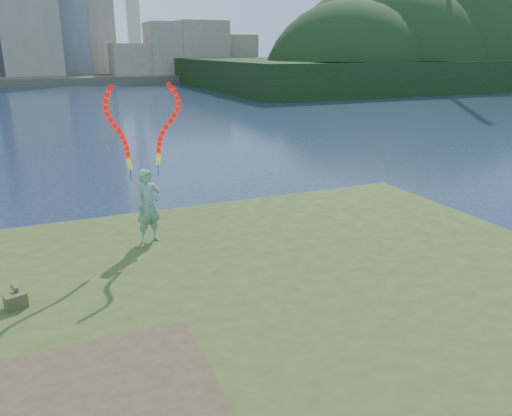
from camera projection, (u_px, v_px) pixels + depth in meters
name	position (u px, v px, depth m)	size (l,w,h in m)	color
ground	(191.00, 311.00, 10.88)	(320.00, 320.00, 0.00)	#17233B
grassy_knoll	(227.00, 354.00, 8.77)	(20.00, 18.00, 0.80)	#364518
dirt_patch	(102.00, 396.00, 7.00)	(3.20, 3.00, 0.02)	#47331E
far_shore	(48.00, 76.00, 93.74)	(320.00, 40.00, 1.20)	#4E4839
wooded_hill	(427.00, 81.00, 85.80)	(78.00, 50.00, 63.00)	black
woman_with_ribbons	(147.00, 188.00, 12.29)	(2.06, 0.77, 4.22)	#186836
canvas_bag	(16.00, 300.00, 9.39)	(0.44, 0.50, 0.37)	#414624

